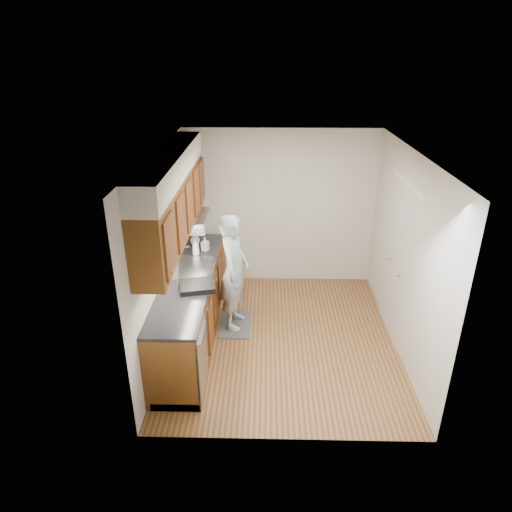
{
  "coord_description": "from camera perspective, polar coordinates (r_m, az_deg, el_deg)",
  "views": [
    {
      "loc": [
        -0.22,
        -5.15,
        3.59
      ],
      "look_at": [
        -0.35,
        0.25,
        1.1
      ],
      "focal_mm": 32.0,
      "sensor_mm": 36.0,
      "label": 1
    }
  ],
  "objects": [
    {
      "name": "counter",
      "position": [
        6.08,
        -8.15,
        -6.18
      ],
      "size": [
        0.64,
        2.8,
        1.3
      ],
      "color": "brown",
      "rests_on": "floor"
    },
    {
      "name": "floor_mat",
      "position": [
        6.55,
        -2.62,
        -8.45
      ],
      "size": [
        0.45,
        0.75,
        0.01
      ],
      "primitive_type": "cube",
      "rotation": [
        0.0,
        0.0,
        0.01
      ],
      "color": "#5C5C5E",
      "rests_on": "floor"
    },
    {
      "name": "ceiling",
      "position": [
        5.26,
        3.82,
        12.74
      ],
      "size": [
        3.5,
        3.5,
        0.0
      ],
      "primitive_type": "plane",
      "rotation": [
        3.14,
        0.0,
        0.0
      ],
      "color": "white",
      "rests_on": "wall_left"
    },
    {
      "name": "soap_bottle_b",
      "position": [
        6.52,
        -6.4,
        1.53
      ],
      "size": [
        0.12,
        0.12,
        0.2
      ],
      "primitive_type": "imported",
      "rotation": [
        0.0,
        0.0,
        -0.36
      ],
      "color": "white",
      "rests_on": "counter"
    },
    {
      "name": "wall_left",
      "position": [
        5.79,
        -11.53,
        0.39
      ],
      "size": [
        0.02,
        3.5,
        2.5
      ],
      "primitive_type": "cube",
      "color": "beige",
      "rests_on": "floor"
    },
    {
      "name": "closet_door",
      "position": [
        6.26,
        17.08,
        -0.63
      ],
      "size": [
        0.02,
        1.22,
        2.05
      ],
      "primitive_type": "cube",
      "color": "white",
      "rests_on": "wall_right"
    },
    {
      "name": "wall_right",
      "position": [
        5.91,
        18.16,
        0.1
      ],
      "size": [
        0.02,
        3.5,
        2.5
      ],
      "primitive_type": "cube",
      "color": "beige",
      "rests_on": "floor"
    },
    {
      "name": "upper_cabinets",
      "position": [
        5.56,
        -10.33,
        7.16
      ],
      "size": [
        0.47,
        2.8,
        1.21
      ],
      "color": "brown",
      "rests_on": "wall_left"
    },
    {
      "name": "wall_back",
      "position": [
        7.28,
        3.03,
        5.96
      ],
      "size": [
        3.0,
        0.02,
        2.5
      ],
      "primitive_type": "cube",
      "color": "beige",
      "rests_on": "floor"
    },
    {
      "name": "person",
      "position": [
        6.09,
        -2.79,
        -1.11
      ],
      "size": [
        0.5,
        0.69,
        1.85
      ],
      "primitive_type": "imported",
      "rotation": [
        0.0,
        0.0,
        1.47
      ],
      "color": "#9FB4C1",
      "rests_on": "floor_mat"
    },
    {
      "name": "soap_bottle_a",
      "position": [
        6.36,
        -7.55,
        1.14
      ],
      "size": [
        0.11,
        0.11,
        0.25
      ],
      "primitive_type": "imported",
      "rotation": [
        0.0,
        0.0,
        -0.18
      ],
      "color": "white",
      "rests_on": "counter"
    },
    {
      "name": "floor",
      "position": [
        6.28,
        3.17,
        -10.2
      ],
      "size": [
        3.5,
        3.5,
        0.0
      ],
      "primitive_type": "plane",
      "color": "olive",
      "rests_on": "ground"
    },
    {
      "name": "soap_bottle_c",
      "position": [
        6.74,
        -7.64,
        2.18
      ],
      "size": [
        0.19,
        0.19,
        0.18
      ],
      "primitive_type": "imported",
      "rotation": [
        0.0,
        0.0,
        0.56
      ],
      "color": "white",
      "rests_on": "counter"
    },
    {
      "name": "dish_rack",
      "position": [
        5.52,
        -7.39,
        -3.77
      ],
      "size": [
        0.48,
        0.43,
        0.06
      ],
      "primitive_type": "cube",
      "rotation": [
        0.0,
        0.0,
        0.22
      ],
      "color": "black",
      "rests_on": "counter"
    }
  ]
}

